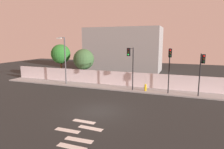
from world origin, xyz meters
TOP-DOWN VIEW (x-y plane):
  - ground_plane at (0.00, 0.00)m, footprint 80.00×80.00m
  - sidewalk at (0.00, 8.20)m, footprint 36.00×2.40m
  - perimeter_wall at (0.00, 9.49)m, footprint 36.00×0.18m
  - crosswalk_marking at (0.45, -4.10)m, footprint 3.19×3.86m
  - traffic_light_left at (0.87, 6.97)m, footprint 0.49×1.35m
  - traffic_light_center at (5.13, 7.01)m, footprint 0.36×1.29m
  - traffic_light_right at (8.25, 6.92)m, footprint 0.38×1.40m
  - street_lamp_curbside at (-8.37, 7.53)m, footprint 0.63×1.68m
  - fire_hydrant at (2.50, 7.72)m, footprint 0.44×0.26m
  - roadside_tree_leftmost at (-10.88, 10.32)m, footprint 2.88×2.88m
  - roadside_tree_midleft at (-7.00, 10.32)m, footprint 2.97×2.97m
  - low_building_distant at (-5.35, 23.49)m, footprint 15.13×6.00m

SIDE VIEW (x-z plane):
  - ground_plane at x=0.00m, z-range 0.00..0.00m
  - crosswalk_marking at x=0.45m, z-range 0.00..0.01m
  - sidewalk at x=0.00m, z-range 0.00..0.15m
  - fire_hydrant at x=2.50m, z-range 0.18..1.00m
  - perimeter_wall at x=0.00m, z-range 0.15..1.95m
  - roadside_tree_midleft at x=-7.00m, z-range 0.91..5.71m
  - traffic_light_right at x=8.25m, z-range 1.19..5.69m
  - traffic_light_center at x=5.13m, z-range 1.27..6.27m
  - traffic_light_left at x=0.87m, z-range 1.28..6.30m
  - street_lamp_curbside at x=-8.37m, z-range 0.72..6.98m
  - roadside_tree_leftmost at x=-10.88m, z-range 1.26..6.70m
  - low_building_distant at x=-5.35m, z-range 0.00..8.55m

